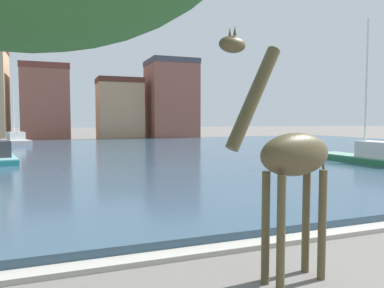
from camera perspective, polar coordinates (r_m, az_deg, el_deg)
harbor_water at (r=31.24m, az=-11.89°, el=-1.60°), size 78.82×45.92×0.32m
quay_edge_coping at (r=9.38m, az=11.29°, el=-14.75°), size 78.82×0.50×0.12m
giraffe_statue at (r=6.94m, az=14.93°, el=-2.32°), size 2.58×0.87×4.52m
sailboat_grey at (r=44.79m, az=-25.79°, el=0.26°), size 3.81×6.25×7.05m
sailboat_green at (r=25.85m, az=25.21°, el=-2.07°), size 2.09×9.68×9.34m
townhouse_corner_house at (r=59.10m, az=-21.68°, el=5.96°), size 6.78×6.81×11.12m
townhouse_end_terrace at (r=57.59m, az=-11.13°, el=5.33°), size 6.74×5.48×9.33m
townhouse_wide_warehouse at (r=58.98m, az=-3.25°, el=6.86°), size 7.34×7.32×12.44m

